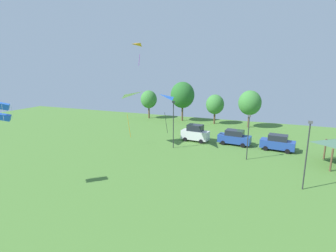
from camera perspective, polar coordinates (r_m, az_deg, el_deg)
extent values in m
pyramid|color=blue|center=(35.47, -1.98, 5.37)|extent=(2.72, 3.34, 0.67)
cylinder|color=black|center=(35.87, -0.42, 0.73)|extent=(0.44, 0.19, 2.87)
pyramid|color=white|center=(38.40, -10.03, 4.02)|extent=(2.38, 3.56, 1.00)
cylinder|color=orange|center=(38.28, -8.50, 0.03)|extent=(0.53, 0.07, 3.44)
pyramid|color=orange|center=(34.56, -5.67, 15.96)|extent=(1.70, 1.49, 0.38)
cylinder|color=purple|center=(34.24, -6.28, 14.11)|extent=(0.16, 0.24, 1.42)
cube|color=blue|center=(26.76, -32.23, 3.67)|extent=(1.31, 1.31, 0.70)
cube|color=blue|center=(26.90, -31.99, 1.64)|extent=(1.31, 1.31, 0.70)
cylinder|color=white|center=(26.25, -32.30, 2.45)|extent=(0.02, 0.02, 1.45)
cylinder|color=white|center=(27.40, -31.93, 2.85)|extent=(0.02, 0.02, 1.45)
cylinder|color=white|center=(26.73, -30.86, 2.77)|extent=(0.02, 0.02, 1.45)
cube|color=silver|center=(40.65, 5.92, -1.93)|extent=(4.32, 2.09, 1.34)
cube|color=#1E232D|center=(40.38, 5.96, -0.36)|extent=(2.44, 1.78, 0.94)
cylinder|color=black|center=(39.61, 7.18, -3.36)|extent=(0.66, 0.28, 0.64)
cylinder|color=black|center=(41.15, 8.02, -2.77)|extent=(0.66, 0.28, 0.64)
cylinder|color=black|center=(40.55, 3.75, -2.91)|extent=(0.66, 0.28, 0.64)
cylinder|color=black|center=(42.05, 4.69, -2.35)|extent=(0.66, 0.28, 0.64)
cube|color=#234299|center=(39.84, 14.22, -2.74)|extent=(4.79, 2.23, 1.11)
cube|color=#1E232D|center=(39.60, 14.30, -1.42)|extent=(2.70, 1.89, 0.78)
cylinder|color=black|center=(38.85, 15.93, -4.08)|extent=(0.66, 0.28, 0.64)
cylinder|color=black|center=(40.56, 16.46, -3.41)|extent=(0.66, 0.28, 0.64)
cylinder|color=black|center=(39.47, 11.84, -3.60)|extent=(0.66, 0.28, 0.64)
cylinder|color=black|center=(41.16, 12.53, -2.95)|extent=(0.66, 0.28, 0.64)
cube|color=#234299|center=(38.98, 22.71, -3.69)|extent=(4.63, 2.29, 1.12)
cube|color=#1E232D|center=(38.74, 22.83, -2.34)|extent=(2.62, 1.91, 0.78)
cylinder|color=black|center=(38.18, 24.53, -5.06)|extent=(0.66, 0.30, 0.64)
cylinder|color=black|center=(39.86, 24.76, -4.36)|extent=(0.66, 0.30, 0.64)
cylinder|color=black|center=(38.45, 20.45, -4.58)|extent=(0.66, 0.30, 0.64)
cylinder|color=black|center=(40.12, 20.85, -3.91)|extent=(0.66, 0.30, 0.64)
cylinder|color=brown|center=(33.92, 32.03, -6.31)|extent=(0.20, 0.20, 2.60)
cylinder|color=brown|center=(37.93, 31.00, -4.32)|extent=(0.20, 0.20, 2.60)
cylinder|color=#2D2D33|center=(27.22, 27.87, -6.05)|extent=(0.12, 0.12, 6.33)
cube|color=#4C4C51|center=(26.43, 28.61, 0.73)|extent=(0.36, 0.20, 0.24)
cylinder|color=#2D2D33|center=(36.53, 1.17, 0.07)|extent=(0.12, 0.12, 6.45)
cube|color=#4C4C51|center=(35.95, 1.19, 5.27)|extent=(0.36, 0.20, 0.24)
cylinder|color=#2D2D33|center=(33.43, 16.99, -2.65)|extent=(0.12, 0.12, 5.38)
cube|color=#4C4C51|center=(32.83, 17.31, 2.09)|extent=(0.36, 0.20, 0.24)
cylinder|color=brown|center=(58.68, -4.16, 3.11)|extent=(0.36, 0.36, 2.91)
ellipsoid|color=#3D7F38|center=(58.28, -4.21, 5.82)|extent=(3.57, 3.57, 3.93)
cylinder|color=brown|center=(55.87, 3.14, 3.00)|extent=(0.36, 0.36, 3.61)
ellipsoid|color=#286628|center=(55.37, 3.18, 6.76)|extent=(5.00, 5.00, 5.50)
cylinder|color=brown|center=(53.48, 10.08, 1.85)|extent=(0.36, 0.36, 2.62)
ellipsoid|color=#3D7F38|center=(53.05, 10.19, 4.66)|extent=(3.56, 3.56, 3.92)
cylinder|color=brown|center=(51.84, 17.15, 1.42)|extent=(0.36, 0.36, 3.13)
ellipsoid|color=#3D7F38|center=(51.35, 17.38, 4.85)|extent=(4.19, 4.19, 4.60)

